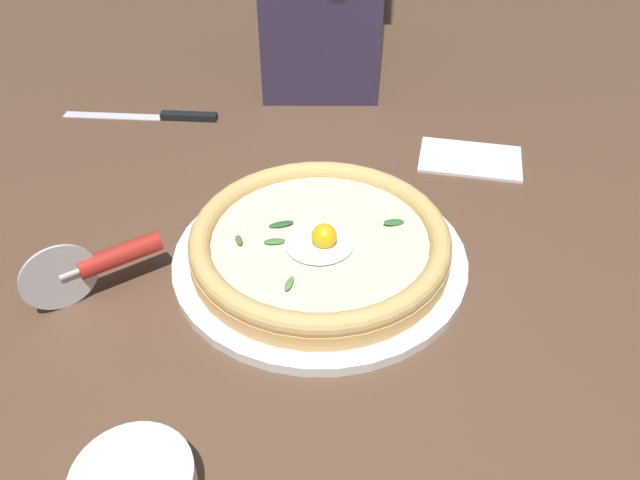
# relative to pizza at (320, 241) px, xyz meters

# --- Properties ---
(ground_plane) EXTENTS (2.40, 2.40, 0.03)m
(ground_plane) POSITION_rel_pizza_xyz_m (-0.01, 0.01, -0.05)
(ground_plane) COLOR brown
(ground_plane) RESTS_ON ground
(pizza_plate) EXTENTS (0.33, 0.33, 0.01)m
(pizza_plate) POSITION_rel_pizza_xyz_m (0.00, 0.00, -0.02)
(pizza_plate) COLOR white
(pizza_plate) RESTS_ON ground
(pizza) EXTENTS (0.29, 0.29, 0.05)m
(pizza) POSITION_rel_pizza_xyz_m (0.00, 0.00, 0.00)
(pizza) COLOR #E0AB63
(pizza) RESTS_ON pizza_plate
(pizza_cutter) EXTENTS (0.14, 0.08, 0.08)m
(pizza_cutter) POSITION_rel_pizza_xyz_m (-0.23, -0.02, 0.01)
(pizza_cutter) COLOR silver
(pizza_cutter) RESTS_ON ground
(table_knife) EXTENTS (0.24, 0.06, 0.01)m
(table_knife) POSITION_rel_pizza_xyz_m (-0.21, 0.36, -0.03)
(table_knife) COLOR silver
(table_knife) RESTS_ON ground
(folded_napkin) EXTENTS (0.16, 0.13, 0.01)m
(folded_napkin) POSITION_rel_pizza_xyz_m (0.23, 0.19, -0.03)
(folded_napkin) COLOR white
(folded_napkin) RESTS_ON ground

